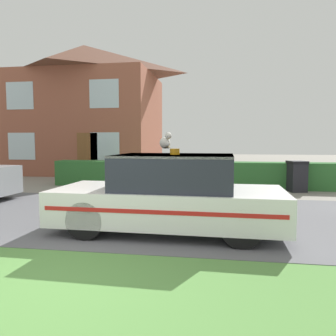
% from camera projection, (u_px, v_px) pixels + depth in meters
% --- Properties ---
extents(ground_plane, '(80.00, 80.00, 0.00)m').
position_uv_depth(ground_plane, '(47.00, 286.00, 3.87)').
color(ground_plane, gray).
extents(road_strip, '(28.00, 5.19, 0.01)m').
position_uv_depth(road_strip, '(132.00, 215.00, 7.60)').
color(road_strip, '#5B5B60').
rests_on(road_strip, ground).
extents(lawn_verge, '(28.00, 2.20, 0.01)m').
position_uv_depth(lawn_verge, '(51.00, 282.00, 3.96)').
color(lawn_verge, '#568C42').
rests_on(lawn_verge, ground).
extents(garden_hedge, '(10.71, 0.81, 0.95)m').
position_uv_depth(garden_hedge, '(194.00, 174.00, 12.18)').
color(garden_hedge, '#2D662D').
rests_on(garden_hedge, ground).
extents(police_car, '(4.29, 1.86, 1.56)m').
position_uv_depth(police_car, '(170.00, 195.00, 6.16)').
color(police_car, black).
rests_on(police_car, road_strip).
extents(cat, '(0.29, 0.35, 0.31)m').
position_uv_depth(cat, '(166.00, 142.00, 6.07)').
color(cat, silver).
rests_on(cat, police_car).
extents(house_left, '(8.04, 5.73, 6.91)m').
position_uv_depth(house_left, '(85.00, 108.00, 17.99)').
color(house_left, '#93513D').
rests_on(house_left, ground).
extents(wheelie_bin, '(0.68, 0.70, 1.05)m').
position_uv_depth(wheelie_bin, '(297.00, 176.00, 11.08)').
color(wheelie_bin, black).
rests_on(wheelie_bin, ground).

